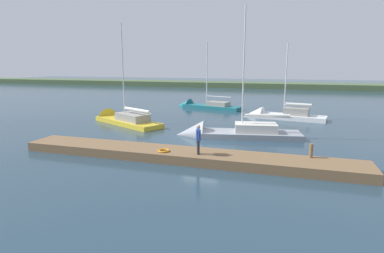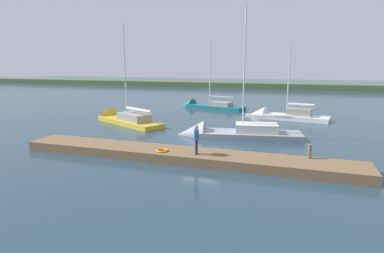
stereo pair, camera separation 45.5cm
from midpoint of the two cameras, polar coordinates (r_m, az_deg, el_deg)
ground_plane at (r=22.03m, az=1.32°, el=-2.82°), size 200.00×200.00×0.00m
far_shoreline at (r=75.15m, az=12.89°, el=6.90°), size 180.00×8.00×2.40m
dock_pier at (r=17.93m, az=-2.57°, el=-5.26°), size 19.78×2.25×0.53m
mooring_post_near at (r=17.55m, az=20.20°, el=-4.16°), size 0.19×0.19×0.75m
life_ring_buoy at (r=17.77m, az=-5.92°, el=-4.40°), size 0.66×0.66×0.10m
sailboat_far_right at (r=32.75m, az=14.82°, el=1.73°), size 8.28×3.48×8.37m
sailboat_mid_channel at (r=39.22m, az=1.58°, el=3.55°), size 9.01×4.15×8.98m
sailboat_behind_pier at (r=23.74m, az=5.70°, el=-1.54°), size 9.56×3.97×10.62m
sailboat_inner_slip at (r=30.34m, az=-13.57°, el=1.05°), size 9.25×6.21×9.95m
person_on_dock at (r=16.95m, az=0.38°, el=-2.04°), size 0.37×0.59×1.63m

